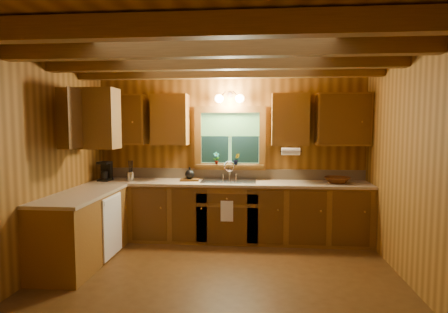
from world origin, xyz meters
name	(u,v)px	position (x,y,z in m)	size (l,w,h in m)	color
room	(217,167)	(0.00, 0.00, 1.30)	(4.20, 4.20, 4.20)	#4E3012
ceiling_beams	(217,56)	(0.00, 0.00, 2.49)	(4.20, 2.54, 0.18)	brown
base_cabinets	(193,216)	(-0.49, 1.28, 0.43)	(4.20, 2.22, 0.86)	brown
countertop	(194,186)	(-0.48, 1.29, 0.88)	(4.20, 2.24, 0.04)	tan
backsplash	(230,174)	(0.00, 1.89, 0.98)	(4.20, 0.02, 0.16)	tan
dishwasher_panel	(112,226)	(-1.47, 0.68, 0.43)	(0.02, 0.60, 0.80)	white
upper_cabinets	(189,119)	(-0.56, 1.42, 1.84)	(4.19, 1.77, 0.78)	brown
window	(230,140)	(0.00, 1.87, 1.53)	(1.12, 0.08, 1.00)	brown
window_sill	(230,166)	(0.00, 1.82, 1.12)	(1.06, 0.14, 0.04)	brown
wall_sconce	(229,98)	(0.00, 1.75, 2.16)	(0.45, 0.21, 0.17)	black
paper_towel_roll	(291,151)	(0.92, 1.53, 1.37)	(0.11, 0.11, 0.27)	white
dish_towel	(227,211)	(0.00, 1.26, 0.52)	(0.18, 0.01, 0.30)	white
sink	(229,184)	(0.00, 1.60, 0.86)	(0.82, 0.48, 0.43)	silver
coffee_maker	(106,171)	(-1.91, 1.54, 1.05)	(0.17, 0.21, 0.30)	black
utensil_crock	(130,176)	(-1.50, 1.52, 0.98)	(0.11, 0.11, 0.32)	silver
cutting_board	(190,180)	(-0.61, 1.64, 0.91)	(0.28, 0.20, 0.03)	#533211
teakettle	(190,174)	(-0.61, 1.64, 1.00)	(0.14, 0.14, 0.18)	black
wicker_basket	(337,180)	(1.61, 1.58, 0.95)	(0.37, 0.37, 0.09)	#48230C
potted_plant_left	(216,158)	(-0.21, 1.80, 1.24)	(0.10, 0.07, 0.19)	#533211
potted_plant_right	(236,159)	(0.11, 1.78, 1.23)	(0.10, 0.08, 0.18)	#533211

